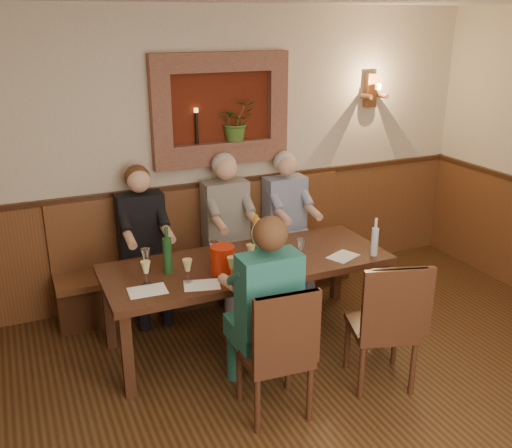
{
  "coord_description": "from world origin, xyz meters",
  "views": [
    {
      "loc": [
        -1.72,
        -2.19,
        2.66
      ],
      "look_at": [
        0.1,
        1.9,
        1.05
      ],
      "focal_mm": 40.0,
      "sensor_mm": 36.0,
      "label": 1
    }
  ],
  "objects_px": {
    "person_chair_front": "(263,324)",
    "water_bottle": "(375,241)",
    "chair_near_left": "(275,376)",
    "bench": "(211,265)",
    "person_bench_right": "(288,233)",
    "wine_bottle_green_b": "(168,255)",
    "chair_near_right": "(380,348)",
    "person_bench_left": "(145,256)",
    "dining_table": "(248,269)",
    "spittoon_bucket": "(223,260)",
    "wine_bottle_green_a": "(256,244)",
    "person_bench_mid": "(229,241)"
  },
  "relations": [
    {
      "from": "person_bench_left",
      "to": "person_chair_front",
      "type": "relative_size",
      "value": 0.99
    },
    {
      "from": "bench",
      "to": "chair_near_left",
      "type": "relative_size",
      "value": 2.94
    },
    {
      "from": "person_chair_front",
      "to": "wine_bottle_green_a",
      "type": "xyz_separation_m",
      "value": [
        0.25,
        0.69,
        0.33
      ]
    },
    {
      "from": "chair_near_left",
      "to": "person_chair_front",
      "type": "bearing_deg",
      "value": 93.84
    },
    {
      "from": "dining_table",
      "to": "spittoon_bucket",
      "type": "bearing_deg",
      "value": -155.01
    },
    {
      "from": "person_bench_right",
      "to": "wine_bottle_green_b",
      "type": "relative_size",
      "value": 3.69
    },
    {
      "from": "chair_near_left",
      "to": "spittoon_bucket",
      "type": "bearing_deg",
      "value": 98.01
    },
    {
      "from": "dining_table",
      "to": "chair_near_left",
      "type": "relative_size",
      "value": 2.35
    },
    {
      "from": "person_chair_front",
      "to": "chair_near_right",
      "type": "bearing_deg",
      "value": -13.13
    },
    {
      "from": "person_bench_right",
      "to": "wine_bottle_green_a",
      "type": "bearing_deg",
      "value": -130.14
    },
    {
      "from": "bench",
      "to": "person_bench_mid",
      "type": "xyz_separation_m",
      "value": [
        0.16,
        -0.11,
        0.28
      ]
    },
    {
      "from": "bench",
      "to": "person_bench_right",
      "type": "bearing_deg",
      "value": -7.4
    },
    {
      "from": "chair_near_left",
      "to": "person_bench_mid",
      "type": "height_order",
      "value": "person_bench_mid"
    },
    {
      "from": "dining_table",
      "to": "wine_bottle_green_a",
      "type": "bearing_deg",
      "value": -64.19
    },
    {
      "from": "person_bench_mid",
      "to": "wine_bottle_green_b",
      "type": "distance_m",
      "value": 1.19
    },
    {
      "from": "person_bench_mid",
      "to": "person_bench_right",
      "type": "relative_size",
      "value": 1.03
    },
    {
      "from": "chair_near_left",
      "to": "water_bottle",
      "type": "xyz_separation_m",
      "value": [
        1.26,
        0.65,
        0.59
      ]
    },
    {
      "from": "chair_near_right",
      "to": "water_bottle",
      "type": "xyz_separation_m",
      "value": [
        0.36,
        0.66,
        0.58
      ]
    },
    {
      "from": "person_bench_left",
      "to": "person_bench_mid",
      "type": "xyz_separation_m",
      "value": [
        0.84,
        -0.0,
        0.02
      ]
    },
    {
      "from": "person_bench_mid",
      "to": "person_bench_right",
      "type": "bearing_deg",
      "value": 0.11
    },
    {
      "from": "spittoon_bucket",
      "to": "chair_near_left",
      "type": "bearing_deg",
      "value": -86.29
    },
    {
      "from": "chair_near_left",
      "to": "chair_near_right",
      "type": "bearing_deg",
      "value": 3.71
    },
    {
      "from": "person_chair_front",
      "to": "water_bottle",
      "type": "height_order",
      "value": "person_chair_front"
    },
    {
      "from": "bench",
      "to": "chair_near_right",
      "type": "relative_size",
      "value": 2.9
    },
    {
      "from": "person_chair_front",
      "to": "wine_bottle_green_a",
      "type": "relative_size",
      "value": 3.39
    },
    {
      "from": "bench",
      "to": "person_bench_right",
      "type": "relative_size",
      "value": 2.1
    },
    {
      "from": "person_chair_front",
      "to": "water_bottle",
      "type": "relative_size",
      "value": 4.34
    },
    {
      "from": "chair_near_left",
      "to": "person_bench_right",
      "type": "relative_size",
      "value": 0.72
    },
    {
      "from": "person_bench_right",
      "to": "wine_bottle_green_b",
      "type": "xyz_separation_m",
      "value": [
        -1.48,
        -0.79,
        0.32
      ]
    },
    {
      "from": "person_bench_right",
      "to": "spittoon_bucket",
      "type": "xyz_separation_m",
      "value": [
        -1.08,
        -0.96,
        0.27
      ]
    },
    {
      "from": "water_bottle",
      "to": "person_bench_mid",
      "type": "bearing_deg",
      "value": 127.25
    },
    {
      "from": "wine_bottle_green_a",
      "to": "wine_bottle_green_b",
      "type": "relative_size",
      "value": 1.11
    },
    {
      "from": "dining_table",
      "to": "chair_near_left",
      "type": "height_order",
      "value": "chair_near_left"
    },
    {
      "from": "chair_near_left",
      "to": "wine_bottle_green_a",
      "type": "relative_size",
      "value": 2.38
    },
    {
      "from": "person_bench_right",
      "to": "person_chair_front",
      "type": "height_order",
      "value": "person_chair_front"
    },
    {
      "from": "dining_table",
      "to": "person_bench_mid",
      "type": "distance_m",
      "value": 0.85
    },
    {
      "from": "person_bench_right",
      "to": "spittoon_bucket",
      "type": "bearing_deg",
      "value": -138.36
    },
    {
      "from": "person_bench_mid",
      "to": "person_chair_front",
      "type": "distance_m",
      "value": 1.66
    },
    {
      "from": "chair_near_right",
      "to": "spittoon_bucket",
      "type": "height_order",
      "value": "chair_near_right"
    },
    {
      "from": "bench",
      "to": "water_bottle",
      "type": "relative_size",
      "value": 8.96
    },
    {
      "from": "chair_near_right",
      "to": "person_bench_right",
      "type": "relative_size",
      "value": 0.73
    },
    {
      "from": "person_bench_left",
      "to": "person_bench_right",
      "type": "height_order",
      "value": "person_bench_left"
    },
    {
      "from": "spittoon_bucket",
      "to": "person_bench_left",
      "type": "bearing_deg",
      "value": 113.01
    },
    {
      "from": "dining_table",
      "to": "spittoon_bucket",
      "type": "distance_m",
      "value": 0.35
    },
    {
      "from": "bench",
      "to": "person_bench_left",
      "type": "bearing_deg",
      "value": -171.09
    },
    {
      "from": "spittoon_bucket",
      "to": "person_chair_front",
      "type": "bearing_deg",
      "value": -85.02
    },
    {
      "from": "wine_bottle_green_b",
      "to": "water_bottle",
      "type": "height_order",
      "value": "wine_bottle_green_b"
    },
    {
      "from": "person_bench_mid",
      "to": "chair_near_right",
      "type": "bearing_deg",
      "value": -74.11
    },
    {
      "from": "wine_bottle_green_a",
      "to": "wine_bottle_green_b",
      "type": "distance_m",
      "value": 0.72
    },
    {
      "from": "bench",
      "to": "person_chair_front",
      "type": "distance_m",
      "value": 1.75
    }
  ]
}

